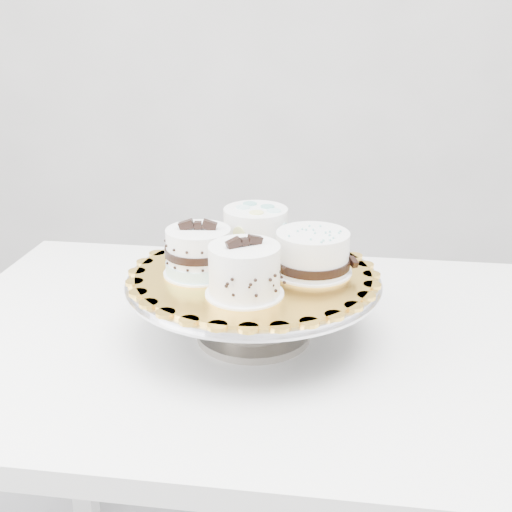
{
  "coord_description": "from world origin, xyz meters",
  "views": [
    {
      "loc": [
        0.1,
        -0.91,
        1.25
      ],
      "look_at": [
        0.06,
        0.02,
        0.88
      ],
      "focal_mm": 45.0,
      "sensor_mm": 36.0,
      "label": 1
    }
  ],
  "objects_px": {
    "cake_stand": "(254,295)",
    "cake_swirl": "(244,271)",
    "cake_banded": "(199,253)",
    "table": "(263,380)",
    "cake_dots": "(256,231)",
    "cake_ribbon": "(313,254)",
    "cake_board": "(254,274)"
  },
  "relations": [
    {
      "from": "table",
      "to": "cake_ribbon",
      "type": "bearing_deg",
      "value": -1.39
    },
    {
      "from": "cake_dots",
      "to": "table",
      "type": "bearing_deg",
      "value": -92.67
    },
    {
      "from": "cake_swirl",
      "to": "cake_board",
      "type": "bearing_deg",
      "value": 55.43
    },
    {
      "from": "cake_stand",
      "to": "cake_ribbon",
      "type": "distance_m",
      "value": 0.11
    },
    {
      "from": "cake_banded",
      "to": "cake_ribbon",
      "type": "distance_m",
      "value": 0.18
    },
    {
      "from": "cake_ribbon",
      "to": "cake_board",
      "type": "bearing_deg",
      "value": 159.25
    },
    {
      "from": "table",
      "to": "cake_dots",
      "type": "height_order",
      "value": "cake_dots"
    },
    {
      "from": "cake_swirl",
      "to": "cake_banded",
      "type": "bearing_deg",
      "value": 106.73
    },
    {
      "from": "cake_banded",
      "to": "cake_ribbon",
      "type": "xyz_separation_m",
      "value": [
        0.18,
        0.01,
        -0.0
      ]
    },
    {
      "from": "cake_swirl",
      "to": "cake_banded",
      "type": "distance_m",
      "value": 0.1
    },
    {
      "from": "cake_stand",
      "to": "cake_swirl",
      "type": "distance_m",
      "value": 0.11
    },
    {
      "from": "cake_stand",
      "to": "cake_board",
      "type": "relative_size",
      "value": 1.09
    },
    {
      "from": "cake_stand",
      "to": "cake_swirl",
      "type": "height_order",
      "value": "cake_swirl"
    },
    {
      "from": "cake_stand",
      "to": "cake_ribbon",
      "type": "bearing_deg",
      "value": 2.53
    },
    {
      "from": "cake_ribbon",
      "to": "cake_stand",
      "type": "bearing_deg",
      "value": 159.25
    },
    {
      "from": "cake_board",
      "to": "cake_banded",
      "type": "bearing_deg",
      "value": -174.23
    },
    {
      "from": "cake_banded",
      "to": "cake_dots",
      "type": "relative_size",
      "value": 0.86
    },
    {
      "from": "cake_board",
      "to": "cake_ribbon",
      "type": "xyz_separation_m",
      "value": [
        0.09,
        0.0,
        0.03
      ]
    },
    {
      "from": "cake_board",
      "to": "cake_dots",
      "type": "height_order",
      "value": "cake_dots"
    },
    {
      "from": "cake_dots",
      "to": "cake_banded",
      "type": "bearing_deg",
      "value": -147.35
    },
    {
      "from": "cake_stand",
      "to": "cake_dots",
      "type": "relative_size",
      "value": 3.07
    },
    {
      "from": "cake_board",
      "to": "cake_banded",
      "type": "distance_m",
      "value": 0.09
    },
    {
      "from": "cake_swirl",
      "to": "cake_dots",
      "type": "xyz_separation_m",
      "value": [
        0.01,
        0.17,
        0.0
      ]
    },
    {
      "from": "cake_board",
      "to": "cake_dots",
      "type": "relative_size",
      "value": 2.83
    },
    {
      "from": "cake_stand",
      "to": "cake_dots",
      "type": "xyz_separation_m",
      "value": [
        0.0,
        0.08,
        0.08
      ]
    },
    {
      "from": "cake_board",
      "to": "cake_banded",
      "type": "xyz_separation_m",
      "value": [
        -0.08,
        -0.01,
        0.04
      ]
    },
    {
      "from": "table",
      "to": "cake_stand",
      "type": "bearing_deg",
      "value": -132.37
    },
    {
      "from": "table",
      "to": "cake_stand",
      "type": "xyz_separation_m",
      "value": [
        -0.02,
        -0.01,
        0.16
      ]
    },
    {
      "from": "table",
      "to": "cake_ribbon",
      "type": "relative_size",
      "value": 7.96
    },
    {
      "from": "cake_ribbon",
      "to": "cake_banded",
      "type": "bearing_deg",
      "value": 160.8
    },
    {
      "from": "cake_dots",
      "to": "cake_stand",
      "type": "bearing_deg",
      "value": -105.41
    },
    {
      "from": "table",
      "to": "cake_banded",
      "type": "distance_m",
      "value": 0.26
    }
  ]
}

